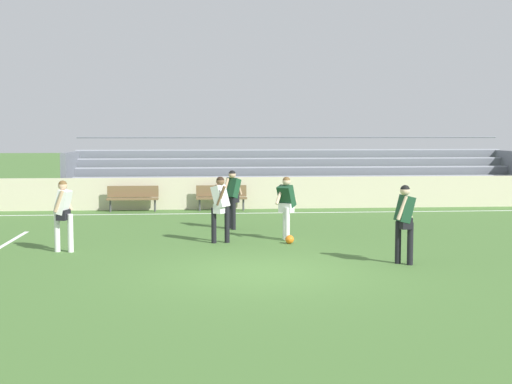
% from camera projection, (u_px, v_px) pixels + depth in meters
% --- Properties ---
extents(ground_plane, '(160.00, 160.00, 0.00)m').
position_uv_depth(ground_plane, '(264.00, 273.00, 13.97)').
color(ground_plane, '#477033').
extents(field_line_sideline, '(44.00, 0.12, 0.01)m').
position_uv_depth(field_line_sideline, '(236.00, 213.00, 24.08)').
color(field_line_sideline, white).
rests_on(field_line_sideline, ground).
extents(field_line_penalty_mark, '(0.12, 4.40, 0.01)m').
position_uv_depth(field_line_penalty_mark, '(6.00, 244.00, 17.49)').
color(field_line_penalty_mark, white).
rests_on(field_line_penalty_mark, ground).
extents(sideline_wall, '(48.00, 0.16, 1.16)m').
position_uv_depth(sideline_wall, '(234.00, 193.00, 25.42)').
color(sideline_wall, beige).
rests_on(sideline_wall, ground).
extents(bleacher_stand, '(18.08, 3.73, 2.60)m').
position_uv_depth(bleacher_stand, '(298.00, 174.00, 28.07)').
color(bleacher_stand, '#9EA3AD').
rests_on(bleacher_stand, ground).
extents(bench_near_bin, '(1.80, 0.40, 0.90)m').
position_uv_depth(bench_near_bin, '(133.00, 196.00, 24.62)').
color(bench_near_bin, brown).
rests_on(bench_near_bin, ground).
extents(bench_far_left, '(1.80, 0.40, 0.90)m').
position_uv_depth(bench_far_left, '(221.00, 195.00, 24.88)').
color(bench_far_left, brown).
rests_on(bench_far_left, ground).
extents(player_white_deep_cover, '(0.52, 0.63, 1.69)m').
position_uv_depth(player_white_deep_cover, '(220.00, 203.00, 17.62)').
color(player_white_deep_cover, black).
rests_on(player_white_deep_cover, ground).
extents(player_dark_overlapping, '(0.64, 0.55, 1.65)m').
position_uv_depth(player_dark_overlapping, '(286.00, 203.00, 18.06)').
color(player_dark_overlapping, white).
rests_on(player_dark_overlapping, ground).
extents(player_white_trailing_run, '(0.45, 0.53, 1.68)m').
position_uv_depth(player_white_trailing_run, '(63.00, 209.00, 16.28)').
color(player_white_trailing_run, white).
rests_on(player_white_trailing_run, ground).
extents(player_dark_pressing_high, '(0.62, 0.54, 1.70)m').
position_uv_depth(player_dark_pressing_high, '(232.00, 194.00, 20.13)').
color(player_dark_pressing_high, black).
rests_on(player_dark_pressing_high, ground).
extents(player_dark_wide_left, '(0.47, 0.45, 1.69)m').
position_uv_depth(player_dark_wide_left, '(405.00, 217.00, 14.77)').
color(player_dark_wide_left, black).
rests_on(player_dark_wide_left, ground).
extents(soccer_ball, '(0.22, 0.22, 0.22)m').
position_uv_depth(soccer_ball, '(290.00, 239.00, 17.55)').
color(soccer_ball, orange).
rests_on(soccer_ball, ground).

